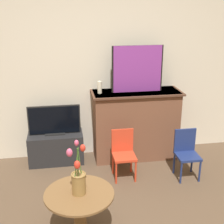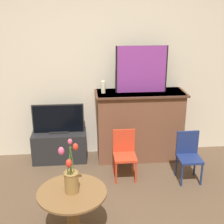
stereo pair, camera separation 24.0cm
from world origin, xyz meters
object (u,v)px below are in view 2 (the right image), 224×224
Objects in this scene: painting at (142,69)px; chair_red at (124,152)px; vase_tulips at (71,177)px; tv_monitor at (58,119)px; chair_blue at (188,154)px.

painting is 1.09m from chair_red.
chair_red is at bearing 59.42° from vase_tulips.
tv_monitor is 1.58m from vase_tulips.
vase_tulips reaches higher than chair_red.
tv_monitor is at bearing 147.93° from chair_red.
chair_red is at bearing -118.50° from painting.
chair_red and chair_blue have the same top height.
chair_blue is at bearing -21.77° from tv_monitor.
tv_monitor is 1.02m from chair_red.
chair_blue is 1.69m from vase_tulips.
vase_tulips is at bearing -119.91° from painting.
tv_monitor reaches higher than chair_red.
painting is 1.12× the size of chair_red.
vase_tulips is at bearing -81.79° from tv_monitor.
painting is at bearing 60.09° from vase_tulips.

